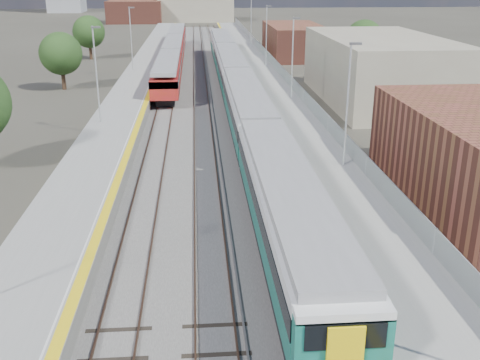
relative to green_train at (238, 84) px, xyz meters
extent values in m
plane|color=#47443A|center=(-1.50, 7.20, -2.26)|extent=(320.00, 320.00, 0.00)
cube|color=#565451|center=(-3.75, 9.70, -2.23)|extent=(10.50, 155.00, 0.06)
cube|color=#4C3323|center=(-0.72, 12.20, -2.15)|extent=(0.07, 160.00, 0.14)
cube|color=#4C3323|center=(0.72, 12.20, -2.15)|extent=(0.07, 160.00, 0.14)
cube|color=#4C3323|center=(-4.22, 12.20, -2.15)|extent=(0.07, 160.00, 0.14)
cube|color=#4C3323|center=(-2.78, 12.20, -2.15)|extent=(0.07, 160.00, 0.14)
cube|color=#4C3323|center=(-7.72, 12.20, -2.15)|extent=(0.07, 160.00, 0.14)
cube|color=#4C3323|center=(-6.28, 12.20, -2.15)|extent=(0.07, 160.00, 0.14)
cube|color=gray|center=(-1.05, 12.20, -2.16)|extent=(0.08, 160.00, 0.10)
cube|color=gray|center=(-2.45, 12.20, -2.16)|extent=(0.08, 160.00, 0.10)
cube|color=slate|center=(3.75, 9.70, -1.76)|extent=(4.70, 155.00, 1.00)
cube|color=gray|center=(3.75, 9.70, -1.26)|extent=(4.70, 155.00, 0.03)
cube|color=yellow|center=(1.65, 9.70, -1.24)|extent=(0.40, 155.00, 0.01)
cube|color=gray|center=(5.95, 9.70, -0.66)|extent=(0.06, 155.00, 1.20)
cylinder|color=#9EA0A3|center=(5.10, -20.80, 2.51)|extent=(0.12, 0.12, 7.50)
cube|color=#4C4C4F|center=(5.35, -20.80, 6.16)|extent=(0.70, 0.18, 0.14)
cylinder|color=#9EA0A3|center=(5.10, -0.80, 2.51)|extent=(0.12, 0.12, 7.50)
cube|color=#4C4C4F|center=(5.35, -0.80, 6.16)|extent=(0.70, 0.18, 0.14)
cylinder|color=#9EA0A3|center=(5.10, 19.20, 2.51)|extent=(0.12, 0.12, 7.50)
cube|color=#4C4C4F|center=(5.35, 19.20, 6.16)|extent=(0.70, 0.18, 0.14)
cylinder|color=#9EA0A3|center=(5.10, 39.20, 2.51)|extent=(0.12, 0.12, 7.50)
cube|color=slate|center=(-10.55, 9.70, -1.76)|extent=(4.30, 155.00, 1.00)
cube|color=gray|center=(-10.55, 9.70, -1.26)|extent=(4.30, 155.00, 0.03)
cube|color=yellow|center=(-8.65, 9.70, -1.24)|extent=(0.45, 155.00, 0.01)
cube|color=silver|center=(-9.00, 9.70, -1.24)|extent=(0.08, 155.00, 0.01)
cylinder|color=#9EA0A3|center=(-11.70, -8.80, 2.51)|extent=(0.12, 0.12, 7.50)
cube|color=#4C4C4F|center=(-11.45, -8.80, 6.16)|extent=(0.70, 0.18, 0.14)
cylinder|color=#9EA0A3|center=(-11.70, 17.20, 2.51)|extent=(0.12, 0.12, 7.50)
cube|color=#4C4C4F|center=(-11.45, 17.20, 6.16)|extent=(0.70, 0.18, 0.14)
cube|color=gray|center=(14.50, 2.20, 0.94)|extent=(11.00, 22.00, 6.40)
cube|color=brown|center=(11.50, 35.20, 0.14)|extent=(8.00, 18.00, 4.80)
cube|color=gray|center=(-3.50, 107.20, 1.24)|extent=(20.00, 14.00, 7.00)
cube|color=brown|center=(-19.50, 102.20, 0.54)|extent=(14.00, 12.00, 5.60)
cube|color=black|center=(0.00, -30.19, -1.37)|extent=(2.76, 19.77, 0.47)
cube|color=#115944|center=(0.00, -30.19, -0.56)|extent=(2.86, 19.77, 1.16)
cube|color=black|center=(0.00, -30.19, 0.35)|extent=(2.92, 19.77, 0.79)
cube|color=silver|center=(0.00, -30.19, 0.98)|extent=(2.86, 19.77, 0.49)
cube|color=gray|center=(0.00, -30.19, 1.41)|extent=(2.53, 19.77, 0.41)
cube|color=black|center=(0.00, -9.92, -1.37)|extent=(2.76, 19.77, 0.47)
cube|color=#115944|center=(0.00, -9.92, -0.56)|extent=(2.86, 19.77, 1.16)
cube|color=black|center=(0.00, -9.92, 0.35)|extent=(2.92, 19.77, 0.79)
cube|color=silver|center=(0.00, -9.92, 0.98)|extent=(2.86, 19.77, 0.49)
cube|color=gray|center=(0.00, -9.92, 1.41)|extent=(2.53, 19.77, 0.41)
cube|color=black|center=(0.00, 10.36, -1.37)|extent=(2.76, 19.77, 0.47)
cube|color=#115944|center=(0.00, 10.36, -0.56)|extent=(2.86, 19.77, 1.16)
cube|color=black|center=(0.00, 10.36, 0.35)|extent=(2.92, 19.77, 0.79)
cube|color=silver|center=(0.00, 10.36, 0.98)|extent=(2.86, 19.77, 0.49)
cube|color=gray|center=(0.00, 10.36, 1.41)|extent=(2.53, 19.77, 0.41)
cube|color=black|center=(0.00, 30.63, -1.37)|extent=(2.76, 19.77, 0.47)
cube|color=#115944|center=(0.00, 30.63, -0.56)|extent=(2.86, 19.77, 1.16)
cube|color=black|center=(0.00, 30.63, 0.35)|extent=(2.92, 19.77, 0.79)
cube|color=silver|center=(0.00, 30.63, 0.98)|extent=(2.86, 19.77, 0.49)
cube|color=gray|center=(0.00, 30.63, 1.41)|extent=(2.53, 19.77, 0.41)
cube|color=#115944|center=(0.00, -40.32, -0.08)|extent=(2.84, 0.61, 2.13)
cube|color=black|center=(0.00, -40.64, 0.52)|extent=(2.33, 0.06, 0.81)
cube|color=yellow|center=(0.00, -40.70, -0.19)|extent=(1.06, 0.10, 2.13)
cube|color=black|center=(-7.00, 8.00, -1.81)|extent=(1.82, 15.50, 0.63)
cube|color=maroon|center=(-7.00, 8.00, -0.30)|extent=(2.69, 18.23, 1.92)
cube|color=black|center=(-7.00, 8.00, 0.18)|extent=(2.74, 18.23, 0.67)
cube|color=gray|center=(-7.00, 8.00, 1.14)|extent=(2.40, 18.23, 0.38)
cube|color=black|center=(-7.00, 26.73, -1.81)|extent=(1.82, 15.50, 0.63)
cube|color=maroon|center=(-7.00, 26.73, -0.30)|extent=(2.69, 18.23, 1.92)
cube|color=black|center=(-7.00, 26.73, 0.18)|extent=(2.74, 18.23, 0.67)
cube|color=gray|center=(-7.00, 26.73, 1.14)|extent=(2.40, 18.23, 0.38)
cube|color=black|center=(-7.00, 45.46, -1.81)|extent=(1.82, 15.50, 0.63)
cube|color=maroon|center=(-7.00, 45.46, -0.30)|extent=(2.69, 18.23, 1.92)
cube|color=black|center=(-7.00, 45.46, 0.18)|extent=(2.74, 18.23, 0.67)
cube|color=gray|center=(-7.00, 45.46, 1.14)|extent=(2.40, 18.23, 0.38)
cylinder|color=#382619|center=(-18.72, 10.52, -1.16)|extent=(0.44, 0.44, 2.21)
sphere|color=#203D17|center=(-18.72, 10.52, 1.72)|extent=(4.66, 4.66, 4.66)
cylinder|color=#382619|center=(-19.76, 34.28, -1.14)|extent=(0.44, 0.44, 2.25)
sphere|color=#203D17|center=(-19.76, 34.28, 1.80)|extent=(4.76, 4.76, 4.76)
cylinder|color=#382619|center=(18.08, 20.19, -1.10)|extent=(0.44, 0.44, 2.34)
sphere|color=#203D17|center=(18.08, 20.19, 1.95)|extent=(4.93, 4.93, 4.93)
camera|label=1|loc=(-3.94, -53.45, 9.98)|focal=42.00mm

